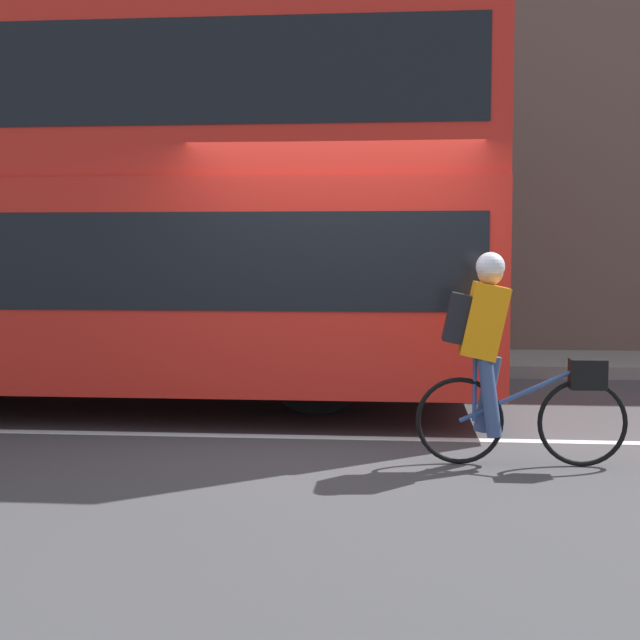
% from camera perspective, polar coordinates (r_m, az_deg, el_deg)
% --- Properties ---
extents(ground_plane, '(80.00, 80.00, 0.00)m').
position_cam_1_polar(ground_plane, '(7.45, 0.74, -7.85)').
color(ground_plane, '#424244').
extents(road_center_line, '(50.00, 0.14, 0.01)m').
position_cam_1_polar(road_center_line, '(7.64, 0.85, -7.51)').
color(road_center_line, silver).
rests_on(road_center_line, ground_plane).
extents(sidewalk_curb, '(60.00, 1.92, 0.16)m').
position_cam_1_polar(sidewalk_curb, '(12.22, 2.50, -2.65)').
color(sidewalk_curb, gray).
rests_on(sidewalk_curb, ground_plane).
extents(building_facade, '(60.00, 0.30, 6.78)m').
position_cam_1_polar(building_facade, '(13.36, 2.78, 12.19)').
color(building_facade, brown).
rests_on(building_facade, ground_plane).
extents(bus, '(9.01, 2.46, 3.80)m').
position_cam_1_polar(bus, '(9.37, -17.60, 7.48)').
color(bus, black).
rests_on(bus, ground_plane).
extents(cyclist_on_bike, '(1.55, 0.32, 1.58)m').
position_cam_1_polar(cyclist_on_bike, '(6.69, 11.37, -1.93)').
color(cyclist_on_bike, black).
rests_on(cyclist_on_bike, ground_plane).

